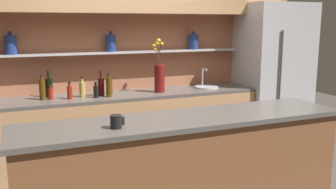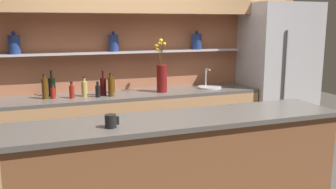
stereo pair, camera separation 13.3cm
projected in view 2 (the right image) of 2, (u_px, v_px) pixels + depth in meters
The scene contains 16 objects.
back_wall_unit at pixel (123, 40), 4.73m from camera, with size 5.20×0.44×2.60m.
back_counter_unit at pixel (120, 131), 4.62m from camera, with size 3.54×0.62×0.92m.
island_counter at pixel (181, 177), 3.11m from camera, with size 2.73×0.61×1.02m.
refrigerator at pixel (278, 77), 5.25m from camera, with size 0.94×0.73×2.04m.
flower_vase at pixel (162, 76), 4.63m from camera, with size 0.16×0.17×0.66m.
sink_fixture at pixel (209, 86), 4.95m from camera, with size 0.31×0.31×0.25m.
bottle_spirit_0 at pixel (85, 88), 4.38m from camera, with size 0.07×0.07×0.23m.
bottle_sauce_1 at pixel (53, 93), 4.26m from camera, with size 0.05×0.05×0.16m.
bottle_sauce_2 at pixel (72, 91), 4.27m from camera, with size 0.06×0.06×0.19m.
bottle_spirit_3 at pixel (111, 86), 4.38m from camera, with size 0.06×0.06×0.28m.
bottle_sauce_4 at pixel (98, 91), 4.33m from camera, with size 0.06×0.06×0.18m.
bottle_wine_5 at pixel (52, 87), 4.38m from camera, with size 0.08×0.08×0.31m.
bottle_wine_6 at pixel (103, 86), 4.42m from camera, with size 0.07×0.07×0.30m.
bottle_spirit_7 at pixel (112, 85), 4.60m from camera, with size 0.07×0.07×0.23m.
bottle_spirit_8 at pixel (45, 88), 4.23m from camera, with size 0.07×0.07×0.28m.
coffee_mug at pixel (111, 121), 2.71m from camera, with size 0.10×0.08×0.10m.
Camera 2 is at (-1.12, -3.14, 1.77)m, focal length 40.00 mm.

